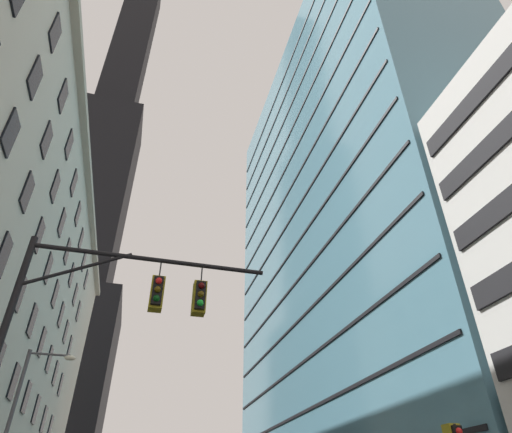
# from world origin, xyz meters

# --- Properties ---
(dark_skyscraper) EXTENTS (25.10, 25.10, 191.80)m
(dark_skyscraper) POSITION_xyz_m (-21.06, 89.00, 56.99)
(dark_skyscraper) COLOR black
(dark_skyscraper) RESTS_ON ground
(glass_office_midrise) EXTENTS (14.36, 43.52, 57.26)m
(glass_office_midrise) POSITION_xyz_m (18.13, 27.60, 28.63)
(glass_office_midrise) COLOR teal
(glass_office_midrise) RESTS_ON ground
(traffic_signal_mast) EXTENTS (7.22, 0.63, 7.76)m
(traffic_signal_mast) POSITION_xyz_m (-4.04, 2.42, 5.65)
(traffic_signal_mast) COLOR black
(traffic_signal_mast) RESTS_ON sidewalk_left
(street_lamppost) EXTENTS (2.23, 0.32, 7.40)m
(street_lamppost) POSITION_xyz_m (-7.96, 12.92, 4.56)
(street_lamppost) COLOR #47474C
(street_lamppost) RESTS_ON sidewalk_left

